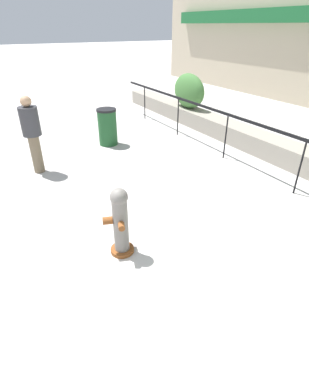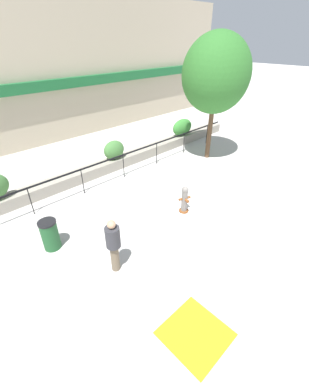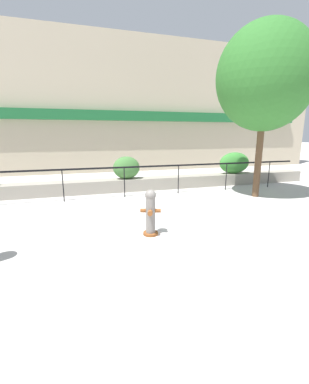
{
  "view_description": "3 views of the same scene",
  "coord_description": "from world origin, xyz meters",
  "px_view_note": "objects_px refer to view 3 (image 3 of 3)",
  "views": [
    {
      "loc": [
        3.21,
        -0.22,
        3.01
      ],
      "look_at": [
        -0.29,
        1.79,
        0.75
      ],
      "focal_mm": 28.0,
      "sensor_mm": 36.0,
      "label": 1
    },
    {
      "loc": [
        -6.43,
        -3.88,
        5.76
      ],
      "look_at": [
        -0.86,
        1.93,
        0.83
      ],
      "focal_mm": 24.0,
      "sensor_mm": 36.0,
      "label": 2
    },
    {
      "loc": [
        -1.66,
        -4.32,
        2.31
      ],
      "look_at": [
        0.41,
        2.45,
        0.7
      ],
      "focal_mm": 24.0,
      "sensor_mm": 36.0,
      "label": 3
    }
  ],
  "objects_px": {
    "hedge_bush_2": "(234,163)",
    "street_tree": "(266,78)",
    "fire_hydrant": "(151,212)",
    "hedge_bush_1": "(126,168)"
  },
  "relations": [
    {
      "from": "hedge_bush_2",
      "to": "street_tree",
      "type": "bearing_deg",
      "value": -104.66
    },
    {
      "from": "fire_hydrant",
      "to": "street_tree",
      "type": "height_order",
      "value": "street_tree"
    },
    {
      "from": "fire_hydrant",
      "to": "street_tree",
      "type": "xyz_separation_m",
      "value": [
        4.85,
        2.49,
        3.64
      ]
    },
    {
      "from": "hedge_bush_2",
      "to": "fire_hydrant",
      "type": "xyz_separation_m",
      "value": [
        -5.48,
        -4.89,
        -0.44
      ]
    },
    {
      "from": "hedge_bush_1",
      "to": "hedge_bush_2",
      "type": "relative_size",
      "value": 0.73
    },
    {
      "from": "hedge_bush_1",
      "to": "fire_hydrant",
      "type": "height_order",
      "value": "hedge_bush_1"
    },
    {
      "from": "hedge_bush_1",
      "to": "hedge_bush_2",
      "type": "distance_m",
      "value": 5.09
    },
    {
      "from": "hedge_bush_2",
      "to": "fire_hydrant",
      "type": "height_order",
      "value": "hedge_bush_2"
    },
    {
      "from": "hedge_bush_1",
      "to": "hedge_bush_2",
      "type": "bearing_deg",
      "value": 0.0
    },
    {
      "from": "hedge_bush_1",
      "to": "fire_hydrant",
      "type": "relative_size",
      "value": 1.01
    }
  ]
}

